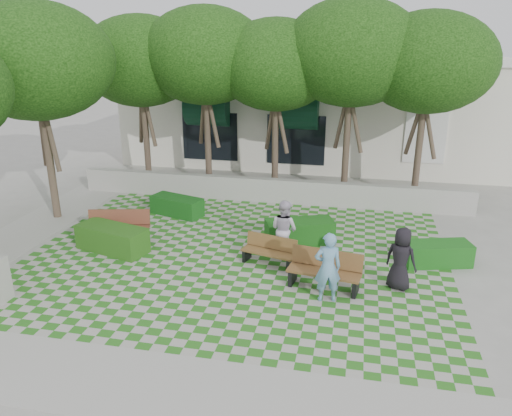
% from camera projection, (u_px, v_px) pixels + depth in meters
% --- Properties ---
extents(ground, '(90.00, 90.00, 0.00)m').
position_uv_depth(ground, '(227.00, 273.00, 13.53)').
color(ground, gray).
rests_on(ground, ground).
extents(lawn, '(12.00, 12.00, 0.00)m').
position_uv_depth(lawn, '(236.00, 258.00, 14.45)').
color(lawn, '#2B721E').
rests_on(lawn, ground).
extents(sidewalk_south, '(16.00, 2.00, 0.01)m').
position_uv_depth(sidewalk_south, '(161.00, 388.00, 9.20)').
color(sidewalk_south, '#9E9B93').
rests_on(sidewalk_south, ground).
extents(sidewalk_west, '(2.00, 12.00, 0.01)m').
position_uv_depth(sidewalk_west, '(16.00, 238.00, 15.85)').
color(sidewalk_west, '#9E9B93').
rests_on(sidewalk_west, ground).
extents(retaining_wall, '(15.00, 0.36, 0.90)m').
position_uv_depth(retaining_wall, '(268.00, 190.00, 19.10)').
color(retaining_wall, '#9E9B93').
rests_on(retaining_wall, ground).
extents(bench_east, '(1.93, 0.91, 0.97)m').
position_uv_depth(bench_east, '(325.00, 271.00, 12.65)').
color(bench_east, brown).
rests_on(bench_east, ground).
extents(bench_mid, '(1.61, 0.90, 0.80)m').
position_uv_depth(bench_mid, '(269.00, 251.00, 13.95)').
color(bench_mid, brown).
rests_on(bench_mid, ground).
extents(bench_west, '(1.99, 1.04, 0.99)m').
position_uv_depth(bench_west, '(119.00, 227.00, 15.40)').
color(bench_west, brown).
rests_on(bench_west, ground).
extents(hedge_east, '(1.98, 1.21, 0.65)m').
position_uv_depth(hedge_east, '(437.00, 254.00, 13.96)').
color(hedge_east, '#155116').
rests_on(hedge_east, ground).
extents(hedge_midright, '(2.23, 1.51, 0.72)m').
position_uv_depth(hedge_midright, '(300.00, 232.00, 15.40)').
color(hedge_midright, '#144913').
rests_on(hedge_midright, ground).
extents(hedge_midleft, '(2.02, 1.29, 0.66)m').
position_uv_depth(hedge_midleft, '(177.00, 206.00, 17.74)').
color(hedge_midleft, '#124715').
rests_on(hedge_midleft, ground).
extents(hedge_west, '(2.32, 1.43, 0.76)m').
position_uv_depth(hedge_west, '(112.00, 239.00, 14.83)').
color(hedge_west, '#204E14').
rests_on(hedge_west, ground).
extents(person_blue, '(0.73, 0.56, 1.78)m').
position_uv_depth(person_blue, '(328.00, 267.00, 11.89)').
color(person_blue, '#689BBE').
rests_on(person_blue, ground).
extents(person_dark, '(0.95, 0.82, 1.64)m').
position_uv_depth(person_dark, '(401.00, 259.00, 12.49)').
color(person_dark, black).
rests_on(person_dark, ground).
extents(person_white, '(1.06, 1.00, 1.73)m').
position_uv_depth(person_white, '(284.00, 229.00, 14.25)').
color(person_white, silver).
rests_on(person_white, ground).
extents(tree_row, '(17.70, 13.40, 7.41)m').
position_uv_depth(tree_row, '(217.00, 62.00, 17.64)').
color(tree_row, '#47382B').
rests_on(tree_row, ground).
extents(building, '(18.00, 8.92, 5.15)m').
position_uv_depth(building, '(315.00, 107.00, 25.48)').
color(building, silver).
rests_on(building, ground).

